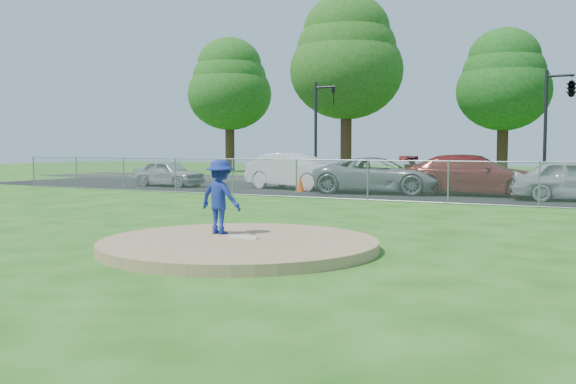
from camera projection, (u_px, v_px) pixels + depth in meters
The scene contains 18 objects.
ground at pixel (402, 207), 21.22m from camera, with size 120.00×120.00×0.00m, color #1E5412.
pitchers_mound at pixel (239, 245), 12.43m from camera, with size 5.40×5.40×0.20m, color #957851.
pitching_rubber at pixel (245, 237), 12.59m from camera, with size 0.60×0.15×0.04m, color white.
chain_link_fence at pixel (420, 182), 22.92m from camera, with size 40.00×0.06×1.50m, color gray.
parking_lot at pixel (451, 194), 26.93m from camera, with size 50.00×8.00×0.01m, color black.
street at pixel (487, 185), 33.52m from camera, with size 60.00×7.00×0.01m, color #232326.
tree_far_left at pixel (230, 84), 51.33m from camera, with size 6.72×6.72×10.74m.
tree_left at pixel (347, 57), 44.29m from camera, with size 7.84×7.84×12.53m.
tree_center at pixel (504, 79), 42.32m from camera, with size 6.16×6.16×9.84m.
traffic_signal_left at pixel (320, 122), 35.67m from camera, with size 1.28×0.20×5.60m.
traffic_signal_center at pixel (569, 90), 29.56m from camera, with size 1.42×2.48×5.60m.
pitcher at pixel (220, 197), 13.21m from camera, with size 0.99×0.57×1.53m, color navy.
traffic_cone at pixel (300, 183), 28.44m from camera, with size 0.39×0.39×0.75m, color #FF4F0D.
parked_car_silver at pixel (169, 173), 32.40m from camera, with size 1.56×3.87×1.32m, color #ADACB1.
parked_car_white at pixel (296, 171), 30.18m from camera, with size 1.80×5.16×1.70m, color white.
parked_car_gray at pixel (379, 175), 27.51m from camera, with size 2.57×5.57×1.55m, color gray.
parked_car_darkred at pixel (474, 175), 26.30m from camera, with size 2.35×5.79×1.68m, color maroon.
parked_car_pearl at pixel (575, 180), 23.55m from camera, with size 1.81×4.51×1.54m, color #B4B7B9.
Camera 1 is at (6.67, -10.40, 1.98)m, focal length 40.00 mm.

